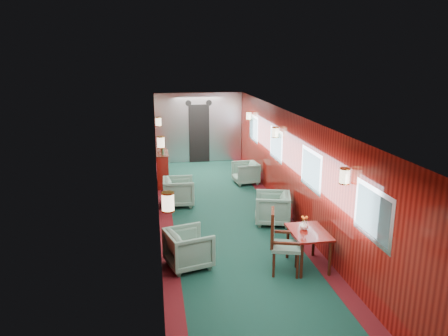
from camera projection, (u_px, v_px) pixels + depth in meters
name	position (u px, v px, depth m)	size (l,w,h in m)	color
room	(228.00, 152.00, 9.27)	(12.00, 12.10, 2.40)	#0E3329
bulkhead	(199.00, 128.00, 15.03)	(2.98, 0.17, 2.39)	#BABCC2
windows_right	(291.00, 156.00, 9.79)	(0.02, 8.60, 0.80)	silver
wall_sconces	(224.00, 140.00, 9.77)	(2.97, 7.97, 0.25)	beige
dining_table	(309.00, 237.00, 7.62)	(0.63, 0.90, 0.67)	maroon
side_chair	(280.00, 239.00, 7.42)	(0.61, 0.63, 1.12)	#224F46
credenza	(162.00, 168.00, 12.46)	(0.33, 1.07, 1.23)	maroon
flower_vase	(304.00, 225.00, 7.66)	(0.15, 0.15, 0.16)	white
armchair_left_near	(189.00, 248.00, 7.69)	(0.73, 0.75, 0.68)	#224F46
armchair_left_far	(179.00, 192.00, 10.82)	(0.74, 0.76, 0.70)	#224F46
armchair_right_near	(272.00, 208.00, 9.66)	(0.74, 0.77, 0.70)	#224F46
armchair_right_far	(246.00, 173.00, 12.66)	(0.67, 0.69, 0.63)	#224F46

